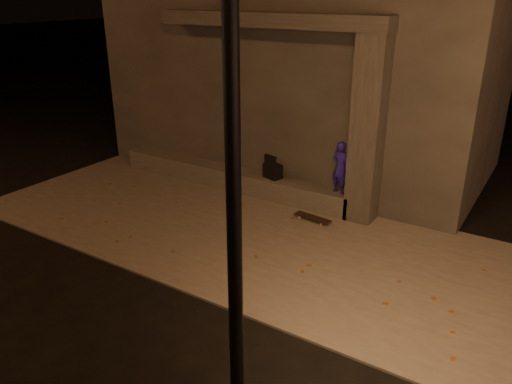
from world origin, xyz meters
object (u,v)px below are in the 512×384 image
Objects in this scene: skateboarder at (340,167)px; backpack at (273,170)px; column at (368,132)px; street_lamp_0 at (231,55)px; skateboard at (313,218)px.

backpack is (-1.57, -0.00, -0.35)m from skateboarder.
backpack is at bearing 16.92° from skateboarder.
street_lamp_0 reaches higher than column.
backpack is at bearing 117.36° from street_lamp_0.
street_lamp_0 is at bearing -81.72° from column.
skateboard is 0.12× the size of street_lamp_0.
street_lamp_0 reaches higher than skateboard.
street_lamp_0 is at bearing -65.57° from skateboard.
skateboarder reaches higher than skateboard.
backpack is 0.68× the size of skateboard.
backpack reaches higher than skateboard.
column is 5.98m from street_lamp_0.
street_lamp_0 is (1.31, -5.57, 2.84)m from skateboarder.
column is 1.99m from skateboard.
skateboarder is at bearing 180.00° from column.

